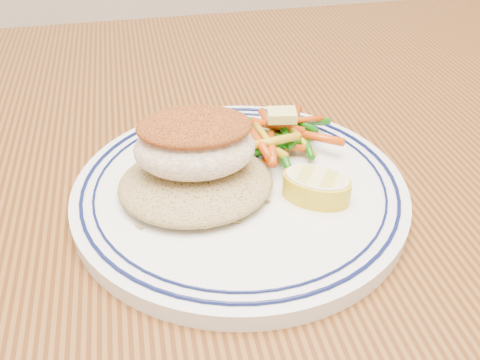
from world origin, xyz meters
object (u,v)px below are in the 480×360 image
Objects in this scene: plate at (240,190)px; vegetable_pile at (278,137)px; fish_fillet at (195,143)px; dining_table at (190,268)px; rice_pilaf at (196,180)px; lemon_wedge at (317,186)px.

vegetable_pile is (0.05, 0.05, 0.02)m from plate.
fish_fillet reaches higher than plate.
fish_fillet reaches higher than vegetable_pile.
dining_table is 0.16m from vegetable_pile.
fish_fillet is 0.10m from vegetable_pile.
plate is 0.06m from fish_fillet.
dining_table is 0.13m from rice_pilaf.
plate is 0.07m from lemon_wedge.
vegetable_pile is at bearing 30.52° from rice_pilaf.
plate is at bearing 151.92° from lemon_wedge.
fish_fillet is (0.01, -0.02, 0.15)m from dining_table.
fish_fillet is 0.10m from lemon_wedge.
dining_table is 0.16m from fish_fillet.
fish_fillet reaches higher than rice_pilaf.
fish_fillet is at bearing 170.71° from plate.
vegetable_pile reaches higher than plate.
vegetable_pile reaches higher than rice_pilaf.
fish_fillet is at bearing 78.23° from rice_pilaf.
rice_pilaf is 1.19× the size of vegetable_pile.
rice_pilaf is at bearing -101.77° from fish_fillet.
plate is at bearing 3.23° from rice_pilaf.
dining_table is 20.92× the size of lemon_wedge.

